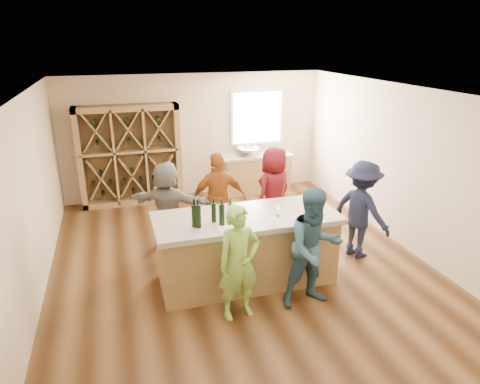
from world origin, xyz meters
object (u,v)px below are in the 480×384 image
object	(u,v)px
person_server	(361,210)
person_far_mid	(219,199)
wine_bottle_b	(198,216)
wine_bottle_d	(222,214)
person_near_left	(239,263)
wine_rack	(130,156)
wine_bottle_e	(230,212)
sink	(248,151)
wine_bottle_a	(194,216)
wine_bottle_c	(214,213)
person_far_left	(168,206)
tasting_counter_base	(246,251)
person_far_right	(274,192)
person_near_right	(314,248)

from	to	relation	value
person_server	person_far_mid	bearing A→B (deg)	41.03
wine_bottle_b	person_server	world-z (taller)	person_server
wine_bottle_d	person_near_left	world-z (taller)	person_near_left
wine_bottle_d	person_server	distance (m)	2.58
wine_rack	wine_bottle_e	distance (m)	4.17
wine_rack	sink	bearing A→B (deg)	-1.49
wine_bottle_a	wine_bottle_b	size ratio (longest dim) A/B	0.99
sink	wine_bottle_a	xyz separation A→B (m)	(-2.04, -3.97, 0.23)
wine_bottle_b	wine_bottle_e	world-z (taller)	wine_bottle_b
wine_bottle_b	wine_rack	bearing A→B (deg)	99.70
wine_bottle_b	person_server	distance (m)	2.90
person_far_mid	person_server	bearing A→B (deg)	153.60
wine_bottle_b	wine_bottle_d	xyz separation A→B (m)	(0.33, -0.02, -0.01)
wine_bottle_a	person_near_left	world-z (taller)	person_near_left
wine_bottle_c	person_near_left	world-z (taller)	person_near_left
wine_bottle_d	person_far_left	distance (m)	1.82
sink	tasting_counter_base	distance (m)	4.04
person_near_left	person_server	bearing A→B (deg)	14.33
wine_bottle_d	wine_bottle_e	distance (m)	0.18
sink	person_far_right	world-z (taller)	person_far_right
person_near_left	wine_bottle_b	bearing A→B (deg)	113.41
wine_bottle_c	wine_bottle_e	distance (m)	0.24
person_near_left	person_far_mid	world-z (taller)	person_far_mid
wine_bottle_b	wine_bottle_d	bearing A→B (deg)	-2.87
wine_bottle_a	tasting_counter_base	bearing A→B (deg)	11.48
sink	wine_bottle_c	world-z (taller)	wine_bottle_c
person_near_right	person_far_right	size ratio (longest dim) A/B	1.01
sink	person_near_right	bearing A→B (deg)	-96.69
wine_rack	wine_bottle_e	xyz separation A→B (m)	(1.18, -4.00, 0.11)
tasting_counter_base	person_near_right	xyz separation A→B (m)	(0.70, -0.84, 0.35)
person_near_left	person_far_mid	size ratio (longest dim) A/B	0.94
wine_bottle_e	person_far_right	world-z (taller)	person_far_right
person_far_left	person_server	bearing A→B (deg)	-174.43
tasting_counter_base	wine_bottle_c	bearing A→B (deg)	-171.25
wine_rack	sink	xyz separation A→B (m)	(2.70, -0.07, -0.09)
person_far_mid	person_far_left	size ratio (longest dim) A/B	1.07
wine_bottle_a	wine_bottle_d	size ratio (longest dim) A/B	1.03
wine_bottle_b	person_far_right	bearing A→B (deg)	43.05
wine_rack	person_far_left	size ratio (longest dim) A/B	1.39
tasting_counter_base	wine_bottle_a	world-z (taller)	wine_bottle_a
sink	person_near_left	distance (m)	4.91
wine_bottle_a	wine_bottle_c	distance (m)	0.30
wine_bottle_d	person_far_left	bearing A→B (deg)	108.17
wine_bottle_b	person_far_right	world-z (taller)	person_far_right
wine_rack	person_far_right	distance (m)	3.47
person_near_left	person_server	xyz separation A→B (m)	(2.44, 1.06, 0.04)
person_far_right	person_near_left	bearing A→B (deg)	30.06
person_near_right	person_server	distance (m)	1.75
person_server	person_far_left	bearing A→B (deg)	46.66
wine_bottle_b	person_near_right	world-z (taller)	person_near_right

